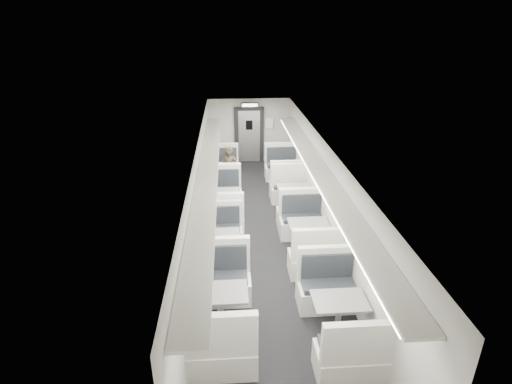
{
  "coord_description": "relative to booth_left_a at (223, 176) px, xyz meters",
  "views": [
    {
      "loc": [
        -0.77,
        -8.63,
        5.07
      ],
      "look_at": [
        -0.13,
        0.46,
        1.1
      ],
      "focal_mm": 28.0,
      "sensor_mm": 36.0,
      "label": 1
    }
  ],
  "objects": [
    {
      "name": "window_b",
      "position": [
        -0.49,
        -2.25,
        0.95
      ],
      "size": [
        0.02,
        1.18,
        0.84
      ],
      "primitive_type": "cube",
      "color": "black",
      "rests_on": "room"
    },
    {
      "name": "window_a",
      "position": [
        -0.49,
        -0.05,
        0.95
      ],
      "size": [
        0.02,
        1.18,
        0.84
      ],
      "primitive_type": "cube",
      "color": "black",
      "rests_on": "room"
    },
    {
      "name": "vestibule_door",
      "position": [
        1.0,
        2.48,
        0.64
      ],
      "size": [
        1.1,
        0.13,
        2.1
      ],
      "color": "black",
      "rests_on": "room"
    },
    {
      "name": "booth_left_d",
      "position": [
        0.0,
        -6.53,
        0.02
      ],
      "size": [
        1.15,
        2.33,
        1.25
      ],
      "color": "beige",
      "rests_on": "room"
    },
    {
      "name": "booth_right_c",
      "position": [
        2.0,
        -4.13,
        0.01
      ],
      "size": [
        1.11,
        2.25,
        1.21
      ],
      "color": "beige",
      "rests_on": "room"
    },
    {
      "name": "luggage_rack_right",
      "position": [
        2.24,
        -3.75,
        1.52
      ],
      "size": [
        0.46,
        10.4,
        0.09
      ],
      "color": "beige",
      "rests_on": "room"
    },
    {
      "name": "booth_right_d",
      "position": [
        2.0,
        -6.83,
        0.0
      ],
      "size": [
        1.09,
        2.22,
        1.19
      ],
      "color": "beige",
      "rests_on": "room"
    },
    {
      "name": "room",
      "position": [
        1.0,
        -3.45,
        0.8
      ],
      "size": [
        3.24,
        12.24,
        2.64
      ],
      "color": "black",
      "rests_on": "ground"
    },
    {
      "name": "passenger",
      "position": [
        0.22,
        -0.46,
        0.36
      ],
      "size": [
        0.63,
        0.49,
        1.51
      ],
      "primitive_type": "imported",
      "rotation": [
        0.0,
        0.0,
        -0.27
      ],
      "color": "black",
      "rests_on": "room"
    },
    {
      "name": "booth_right_a",
      "position": [
        2.0,
        -0.21,
        0.01
      ],
      "size": [
        1.13,
        2.28,
        1.22
      ],
      "color": "beige",
      "rests_on": "room"
    },
    {
      "name": "exit_sign",
      "position": [
        1.0,
        1.99,
        1.88
      ],
      "size": [
        0.62,
        0.12,
        0.16
      ],
      "color": "black",
      "rests_on": "room"
    },
    {
      "name": "window_c",
      "position": [
        -0.49,
        -4.45,
        0.95
      ],
      "size": [
        0.02,
        1.18,
        0.84
      ],
      "primitive_type": "cube",
      "color": "black",
      "rests_on": "room"
    },
    {
      "name": "window_d",
      "position": [
        -0.49,
        -6.65,
        0.95
      ],
      "size": [
        0.02,
        1.18,
        0.84
      ],
      "primitive_type": "cube",
      "color": "black",
      "rests_on": "room"
    },
    {
      "name": "booth_left_a",
      "position": [
        0.0,
        0.0,
        0.0
      ],
      "size": [
        1.09,
        2.21,
        1.18
      ],
      "color": "beige",
      "rests_on": "room"
    },
    {
      "name": "luggage_rack_left",
      "position": [
        -0.24,
        -3.75,
        1.52
      ],
      "size": [
        0.46,
        10.4,
        0.09
      ],
      "color": "beige",
      "rests_on": "room"
    },
    {
      "name": "booth_left_c",
      "position": [
        0.0,
        -4.33,
        -0.04
      ],
      "size": [
        0.99,
        2.01,
        1.08
      ],
      "color": "beige",
      "rests_on": "room"
    },
    {
      "name": "wall_notice",
      "position": [
        1.75,
        2.47,
        1.1
      ],
      "size": [
        0.32,
        0.02,
        0.4
      ],
      "primitive_type": "cube",
      "color": "white",
      "rests_on": "room"
    },
    {
      "name": "booth_left_b",
      "position": [
        0.0,
        -2.2,
        0.01
      ],
      "size": [
        1.11,
        2.26,
        1.21
      ],
      "color": "beige",
      "rests_on": "room"
    },
    {
      "name": "booth_right_b",
      "position": [
        2.0,
        -2.01,
        0.01
      ],
      "size": [
        1.11,
        2.25,
        1.2
      ],
      "color": "beige",
      "rests_on": "room"
    }
  ]
}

